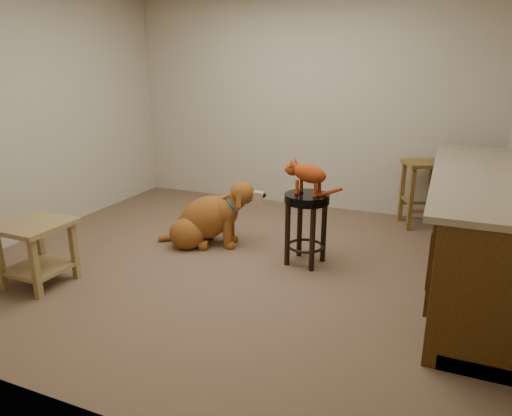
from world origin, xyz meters
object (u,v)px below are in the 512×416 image
at_px(side_table, 36,244).
at_px(wood_stool, 421,193).
at_px(padded_stool, 306,215).
at_px(golden_retriever, 207,219).
at_px(tabby_kitten, 307,174).

bearing_deg(side_table, wood_stool, 44.39).
height_order(padded_stool, golden_retriever, golden_retriever).
relative_size(padded_stool, wood_stool, 0.89).
relative_size(golden_retriever, tabby_kitten, 2.03).
bearing_deg(side_table, golden_retriever, 56.76).
distance_m(wood_stool, side_table, 3.86).
height_order(padded_stool, tabby_kitten, tabby_kitten).
bearing_deg(golden_retriever, wood_stool, 20.38).
relative_size(side_table, tabby_kitten, 0.99).
xyz_separation_m(wood_stool, side_table, (-2.76, -2.70, -0.03)).
height_order(golden_retriever, tabby_kitten, tabby_kitten).
bearing_deg(tabby_kitten, padded_stool, -5.72).
distance_m(padded_stool, golden_retriever, 1.05).
bearing_deg(side_table, tabby_kitten, 33.36).
relative_size(padded_stool, side_table, 1.23).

